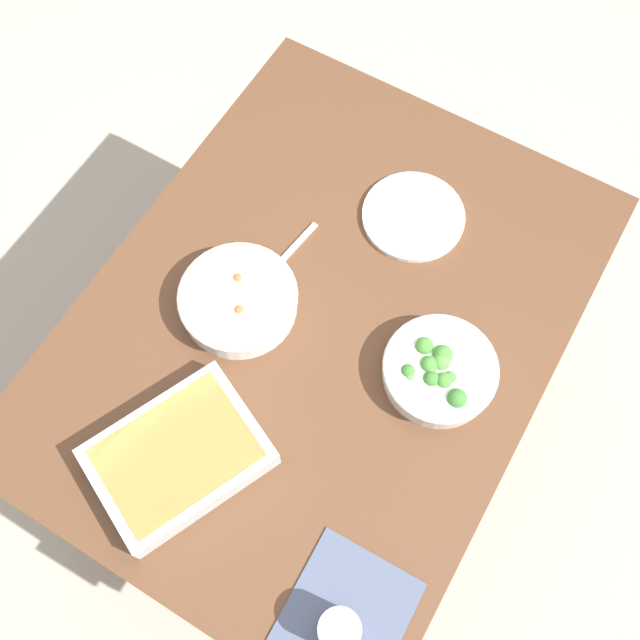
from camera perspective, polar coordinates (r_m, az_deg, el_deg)
The scene contains 9 objects.
ground_plane at distance 2.19m, azimuth 0.00°, elevation -7.75°, with size 6.00×6.00×0.00m, color #B2A899.
dining_table at distance 1.57m, azimuth 0.00°, elevation -1.31°, with size 1.20×0.90×0.74m.
placemat at distance 1.37m, azimuth 1.43°, elevation -22.74°, with size 0.28×0.20×0.00m, color #4C5670.
stew_bowl at distance 1.48m, azimuth -6.28°, elevation 1.55°, with size 0.24×0.24×0.06m.
broccoli_bowl at distance 1.44m, azimuth 9.14°, elevation -3.86°, with size 0.22×0.22×0.07m.
baking_dish at distance 1.39m, azimuth -10.83°, elevation -10.24°, with size 0.36×0.32×0.06m.
drink_cup at distance 1.33m, azimuth 1.47°, elevation -22.72°, with size 0.07×0.07×0.08m.
side_plate at distance 1.61m, azimuth 7.18°, elevation 7.91°, with size 0.22×0.22×0.01m, color silver.
spoon_by_stew at distance 1.55m, azimuth -2.96°, elevation 4.60°, with size 0.18×0.04×0.01m.
Camera 1 is at (-0.51, -0.30, 2.11)m, focal length 41.67 mm.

